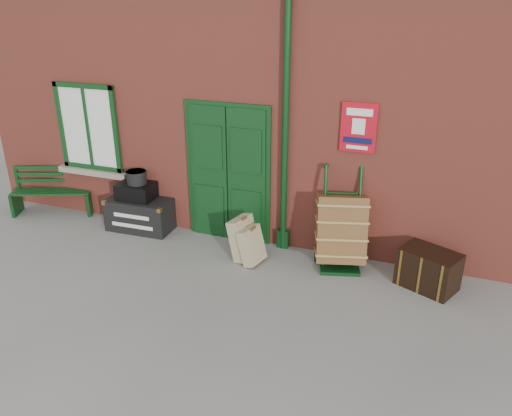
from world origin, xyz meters
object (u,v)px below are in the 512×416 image
at_px(bench, 53,189).
at_px(houdini_trunk, 141,214).
at_px(dark_trunk, 428,269).
at_px(porter_trolley, 341,229).

bearing_deg(bench, houdini_trunk, -23.91).
bearing_deg(dark_trunk, bench, -158.03).
distance_m(houdini_trunk, dark_trunk, 4.75).
bearing_deg(porter_trolley, houdini_trunk, 163.48).
relative_size(bench, houdini_trunk, 1.35).
xyz_separation_m(bench, houdini_trunk, (1.91, -0.06, -0.17)).
bearing_deg(porter_trolley, dark_trunk, -25.78).
xyz_separation_m(bench, porter_trolley, (5.37, -0.09, 0.12)).
height_order(bench, porter_trolley, porter_trolley).
bearing_deg(houdini_trunk, bench, 175.95).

